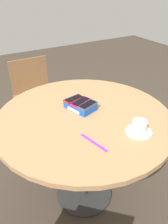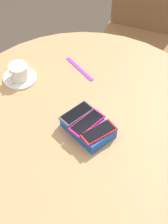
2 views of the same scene
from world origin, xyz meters
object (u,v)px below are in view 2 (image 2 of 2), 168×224
at_px(coffee_cup, 18,72).
at_px(chair_far_side, 137,37).
at_px(phone_gray, 77,114).
at_px(phone_red, 99,132).
at_px(phone_magenta, 87,123).
at_px(phone_box, 88,127).
at_px(round_table, 84,132).
at_px(lanyard_strap, 80,69).
at_px(saucer, 20,78).

height_order(coffee_cup, chair_far_side, chair_far_side).
distance_m(phone_gray, chair_far_side, 0.99).
bearing_deg(phone_red, phone_magenta, 22.35).
height_order(phone_red, coffee_cup, coffee_cup).
bearing_deg(phone_magenta, phone_box, -103.30).
bearing_deg(phone_gray, coffee_cup, 22.43).
xyz_separation_m(round_table, lanyard_strap, (0.26, -0.09, 0.11)).
bearing_deg(round_table, phone_magenta, 164.83).
height_order(phone_red, lanyard_strap, phone_red).
bearing_deg(phone_gray, phone_red, -160.08).
xyz_separation_m(phone_box, phone_red, (-0.06, -0.02, 0.03)).
distance_m(phone_box, phone_red, 0.07).
height_order(round_table, lanyard_strap, lanyard_strap).
bearing_deg(phone_red, coffee_cup, 21.78).
height_order(round_table, phone_gray, phone_gray).
bearing_deg(round_table, lanyard_strap, -19.32).
relative_size(round_table, phone_gray, 7.60).
bearing_deg(phone_red, phone_box, 19.53).
bearing_deg(phone_red, phone_gray, 19.92).
bearing_deg(round_table, phone_gray, 117.46).
bearing_deg(coffee_cup, chair_far_side, -66.65).
relative_size(phone_magenta, chair_far_side, 0.16).
height_order(phone_magenta, coffee_cup, coffee_cup).
bearing_deg(coffee_cup, saucer, -52.75).
xyz_separation_m(phone_magenta, coffee_cup, (0.38, 0.15, -0.01)).
relative_size(round_table, phone_magenta, 7.14).
bearing_deg(lanyard_strap, saucer, 79.64).
height_order(phone_red, chair_far_side, chair_far_side).
bearing_deg(phone_gray, phone_box, -159.70).
xyz_separation_m(phone_box, phone_gray, (0.06, 0.02, 0.03)).
distance_m(phone_red, phone_gray, 0.12).
height_order(round_table, phone_red, phone_red).
distance_m(phone_magenta, coffee_cup, 0.41).
bearing_deg(phone_gray, lanyard_strap, -24.92).
xyz_separation_m(round_table, phone_magenta, (-0.08, 0.02, 0.15)).
xyz_separation_m(phone_red, phone_gray, (0.11, 0.04, 0.00)).
height_order(round_table, phone_box, phone_box).
relative_size(phone_box, phone_magenta, 1.41).
xyz_separation_m(phone_gray, coffee_cup, (0.32, 0.13, -0.01)).
bearing_deg(chair_far_side, round_table, 135.96).
distance_m(round_table, phone_box, 0.15).
distance_m(phone_magenta, lanyard_strap, 0.35).
height_order(phone_box, phone_magenta, phone_magenta).
bearing_deg(phone_gray, round_table, -62.54).
relative_size(phone_red, lanyard_strap, 0.76).
relative_size(phone_box, saucer, 1.47).
distance_m(round_table, chair_far_side, 0.91).
bearing_deg(saucer, chair_far_side, -66.69).
xyz_separation_m(phone_gray, saucer, (0.32, 0.13, -0.05)).
relative_size(phone_red, phone_gray, 0.98).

